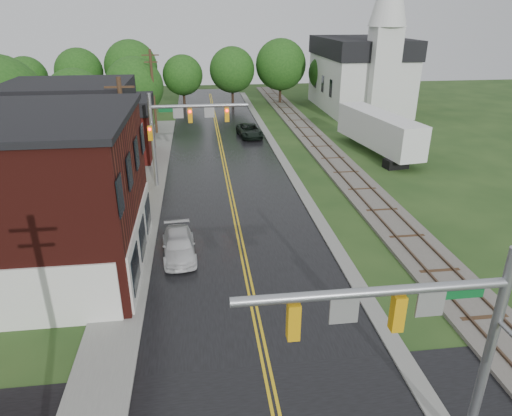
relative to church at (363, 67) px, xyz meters
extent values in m
cube|color=black|center=(-20.00, -23.74, -5.83)|extent=(10.00, 90.00, 0.02)
cube|color=gray|center=(-14.60, -18.74, -5.83)|extent=(0.80, 70.00, 0.12)
cube|color=gray|center=(-26.20, -28.74, -5.83)|extent=(2.40, 50.00, 0.12)
cube|color=silver|center=(-25.45, -38.74, -4.33)|extent=(0.10, 9.50, 3.00)
cube|color=tan|center=(-31.00, -27.74, -2.63)|extent=(8.00, 7.00, 6.40)
cube|color=#3F0F0C|center=(-30.00, -18.74, -3.63)|extent=(7.00, 6.00, 4.40)
cube|color=silver|center=(0.00, 1.26, -2.33)|extent=(10.00, 16.00, 7.00)
cube|color=black|center=(0.00, 1.26, 2.37)|extent=(10.40, 16.40, 2.40)
cube|color=silver|center=(0.00, -6.74, -0.33)|extent=(3.20, 3.20, 11.00)
cube|color=#59544C|center=(-10.00, -18.74, -5.73)|extent=(3.20, 80.00, 0.20)
cube|color=#4C3828|center=(-10.72, -18.74, -5.59)|extent=(0.10, 80.00, 0.12)
cube|color=#4C3828|center=(-9.28, -18.74, -5.59)|extent=(0.10, 80.00, 0.12)
cylinder|color=gray|center=(-14.40, -51.74, -2.23)|extent=(0.28, 0.28, 7.20)
cylinder|color=gray|center=(-18.00, -51.74, 0.37)|extent=(7.20, 0.26, 0.26)
cube|color=orange|center=(-17.28, -51.74, -0.33)|extent=(0.32, 0.30, 1.05)
cube|color=orange|center=(-20.02, -51.74, -0.33)|extent=(0.32, 0.30, 1.05)
cube|color=gray|center=(-16.42, -51.74, -0.13)|extent=(0.75, 0.06, 0.75)
cube|color=gray|center=(-18.72, -51.74, -0.13)|extent=(0.75, 0.06, 0.75)
cube|color=#0C5926|center=(-15.70, -51.74, 0.12)|extent=(1.40, 0.04, 0.30)
cylinder|color=gray|center=(-25.60, -26.74, -2.23)|extent=(0.28, 0.28, 7.20)
cylinder|color=gray|center=(-22.00, -26.74, 0.37)|extent=(7.20, 0.26, 0.26)
cube|color=orange|center=(-22.72, -26.74, -0.33)|extent=(0.32, 0.30, 1.05)
cube|color=orange|center=(-19.98, -26.74, -0.33)|extent=(0.32, 0.30, 1.05)
cube|color=gray|center=(-23.58, -26.74, -0.13)|extent=(0.75, 0.06, 0.75)
cube|color=gray|center=(-21.28, -26.74, -0.13)|extent=(0.75, 0.06, 0.75)
cube|color=#0C5926|center=(-24.30, -26.74, 0.12)|extent=(1.40, 0.04, 0.30)
sphere|color=#FF0C0C|center=(-22.72, -26.92, 0.00)|extent=(0.20, 0.20, 0.20)
cylinder|color=#382616|center=(-26.80, -31.74, -1.33)|extent=(0.28, 0.28, 9.00)
cube|color=#382616|center=(-26.80, -31.74, 2.57)|extent=(1.80, 0.12, 0.12)
cube|color=#382616|center=(-26.80, -31.74, 1.87)|extent=(1.40, 0.12, 0.12)
cylinder|color=#382616|center=(-26.80, -9.74, -1.33)|extent=(0.28, 0.28, 9.00)
cube|color=#382616|center=(-26.80, -9.74, 2.57)|extent=(1.80, 0.12, 0.12)
cube|color=#382616|center=(-26.80, -9.74, 1.87)|extent=(1.40, 0.12, 0.12)
cylinder|color=black|center=(-38.00, -21.74, -4.12)|extent=(0.36, 0.36, 3.42)
sphere|color=#1A4413|center=(-37.40, -22.14, -0.61)|extent=(5.32, 5.32, 5.32)
cylinder|color=black|center=(-34.00, -13.74, -4.48)|extent=(0.36, 0.36, 2.70)
sphere|color=#1A4413|center=(-34.00, -13.74, -1.18)|extent=(6.00, 6.00, 6.00)
sphere|color=#1A4413|center=(-33.40, -14.14, -1.71)|extent=(4.20, 4.20, 4.20)
cylinder|color=black|center=(-29.00, -7.74, -4.39)|extent=(0.36, 0.36, 2.88)
sphere|color=#1A4413|center=(-29.00, -7.74, -0.87)|extent=(6.40, 6.40, 6.40)
sphere|color=#1A4413|center=(-28.40, -8.14, -1.43)|extent=(4.48, 4.48, 4.48)
imported|color=black|center=(-16.67, -12.40, -5.16)|extent=(2.74, 5.07, 1.35)
imported|color=silver|center=(-23.56, -38.05, -5.20)|extent=(2.09, 4.47, 1.26)
cube|color=black|center=(-5.20, -24.68, -5.43)|extent=(2.13, 1.48, 0.80)
cylinder|color=gray|center=(-5.20, -17.10, -5.43)|extent=(0.16, 0.16, 0.80)
cube|color=silver|center=(-5.20, -20.13, -3.52)|extent=(4.41, 12.38, 3.03)
camera|label=1|loc=(-22.13, -60.90, 6.82)|focal=32.00mm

